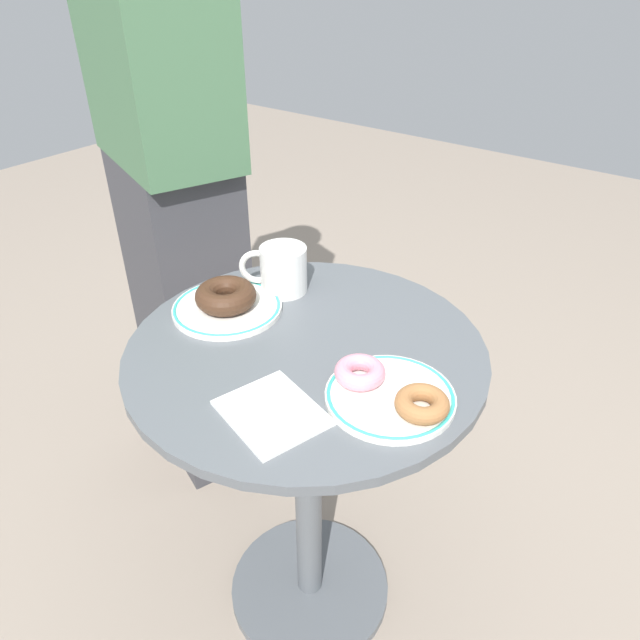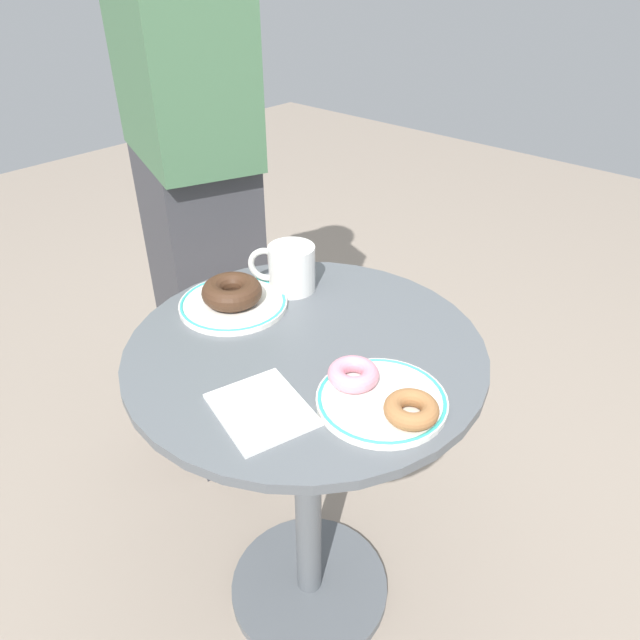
% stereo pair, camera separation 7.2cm
% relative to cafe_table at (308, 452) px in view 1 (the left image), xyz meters
% --- Properties ---
extents(ground_plane, '(7.00, 7.00, 0.02)m').
position_rel_cafe_table_xyz_m(ground_plane, '(0.00, 0.00, -0.47)').
color(ground_plane, gray).
extents(cafe_table, '(0.62, 0.62, 0.71)m').
position_rel_cafe_table_xyz_m(cafe_table, '(0.00, 0.00, 0.00)').
color(cafe_table, '#565B60').
rests_on(cafe_table, ground).
extents(plate_left, '(0.20, 0.20, 0.01)m').
position_rel_cafe_table_xyz_m(plate_left, '(-0.19, -0.00, 0.26)').
color(plate_left, white).
rests_on(plate_left, cafe_table).
extents(plate_right, '(0.20, 0.20, 0.01)m').
position_rel_cafe_table_xyz_m(plate_right, '(0.19, -0.03, 0.26)').
color(plate_right, white).
rests_on(plate_right, cafe_table).
extents(donut_chocolate, '(0.12, 0.12, 0.04)m').
position_rel_cafe_table_xyz_m(donut_chocolate, '(-0.19, -0.00, 0.29)').
color(donut_chocolate, '#422819').
rests_on(donut_chocolate, plate_left).
extents(donut_cinnamon, '(0.10, 0.10, 0.03)m').
position_rel_cafe_table_xyz_m(donut_cinnamon, '(0.24, -0.04, 0.28)').
color(donut_cinnamon, '#A36B3D').
rests_on(donut_cinnamon, plate_right).
extents(donut_pink_frosted, '(0.11, 0.11, 0.03)m').
position_rel_cafe_table_xyz_m(donut_pink_frosted, '(0.13, -0.03, 0.28)').
color(donut_pink_frosted, pink).
rests_on(donut_pink_frosted, plate_right).
extents(paper_napkin, '(0.18, 0.16, 0.01)m').
position_rel_cafe_table_xyz_m(paper_napkin, '(0.07, -0.17, 0.26)').
color(paper_napkin, white).
rests_on(paper_napkin, cafe_table).
extents(coffee_mug, '(0.12, 0.10, 0.09)m').
position_rel_cafe_table_xyz_m(coffee_mug, '(-0.15, 0.12, 0.30)').
color(coffee_mug, white).
rests_on(coffee_mug, cafe_table).
extents(person_figure, '(0.44, 0.34, 1.70)m').
position_rel_cafe_table_xyz_m(person_figure, '(-0.56, 0.21, 0.39)').
color(person_figure, '#3D3D42').
rests_on(person_figure, ground).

